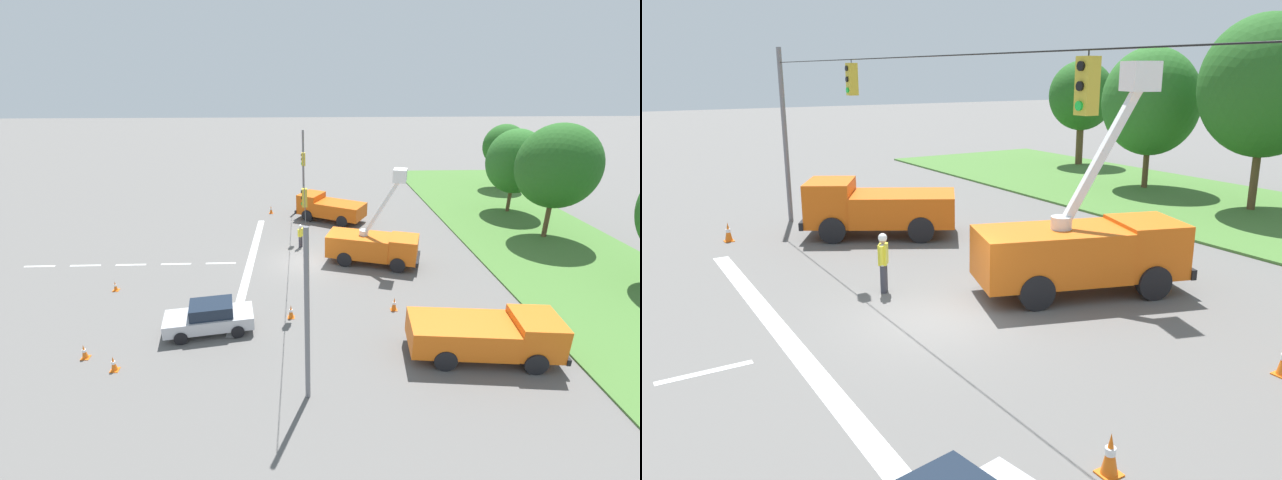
{
  "view_description": "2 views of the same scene",
  "coord_description": "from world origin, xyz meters",
  "views": [
    {
      "loc": [
        26.63,
        -0.09,
        12.08
      ],
      "look_at": [
        0.71,
        0.99,
        1.86
      ],
      "focal_mm": 24.0,
      "sensor_mm": 36.0,
      "label": 1
    },
    {
      "loc": [
        13.27,
        -7.33,
        6.26
      ],
      "look_at": [
        -0.17,
        0.86,
        1.99
      ],
      "focal_mm": 35.0,
      "sensor_mm": 36.0,
      "label": 2
    }
  ],
  "objects": [
    {
      "name": "traffic_cone_lane_edge_a",
      "position": [
        -2.57,
        6.29,
        0.38
      ],
      "size": [
        0.36,
        0.36,
        0.77
      ],
      "color": "orange",
      "rests_on": "ground"
    },
    {
      "name": "signal_gantry",
      "position": [
        0.0,
        -0.0,
        4.25
      ],
      "size": [
        26.2,
        0.33,
        7.2
      ],
      "color": "slate",
      "rests_on": "ground"
    },
    {
      "name": "tree_far_west",
      "position": [
        -18.99,
        21.68,
        4.66
      ],
      "size": [
        4.24,
        4.47,
        6.97
      ],
      "color": "brown",
      "rests_on": "ground"
    },
    {
      "name": "utility_truck_bucket_lift",
      "position": [
        0.38,
        4.59,
        1.37
      ],
      "size": [
        4.01,
        6.51,
        6.52
      ],
      "color": "orange",
      "rests_on": "ground"
    },
    {
      "name": "utility_truck_support_far",
      "position": [
        -8.79,
        2.17,
        1.15
      ],
      "size": [
        5.04,
        6.28,
        2.19
      ],
      "color": "#D6560F",
      "rests_on": "ground"
    },
    {
      "name": "lane_markings",
      "position": [
        0.0,
        -5.2,
        0.0
      ],
      "size": [
        17.6,
        15.25,
        0.01
      ],
      "color": "silver",
      "rests_on": "ground"
    },
    {
      "name": "tree_west",
      "position": [
        -10.39,
        18.8,
        4.7
      ],
      "size": [
        5.31,
        4.97,
        7.54
      ],
      "color": "brown",
      "rests_on": "ground"
    },
    {
      "name": "traffic_cone_mid_right",
      "position": [
        7.09,
        -0.8,
        0.37
      ],
      "size": [
        0.36,
        0.36,
        0.75
      ],
      "color": "orange",
      "rests_on": "ground"
    },
    {
      "name": "ground_plane",
      "position": [
        0.0,
        0.0,
        0.0
      ],
      "size": [
        200.0,
        200.0,
        0.0
      ],
      "primitive_type": "plane",
      "color": "#605E5B"
    },
    {
      "name": "traffic_cone_foreground_left",
      "position": [
        -10.88,
        -3.01,
        0.37
      ],
      "size": [
        0.36,
        0.36,
        0.74
      ],
      "color": "orange",
      "rests_on": "ground"
    },
    {
      "name": "road_worker",
      "position": [
        -2.66,
        -0.3,
        1.0
      ],
      "size": [
        0.56,
        0.42,
        1.77
      ],
      "color": "#383842",
      "rests_on": "ground"
    },
    {
      "name": "tree_centre",
      "position": [
        -3.83,
        18.7,
        5.61
      ],
      "size": [
        5.58,
        5.97,
        8.74
      ],
      "color": "brown",
      "rests_on": "ground"
    }
  ]
}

